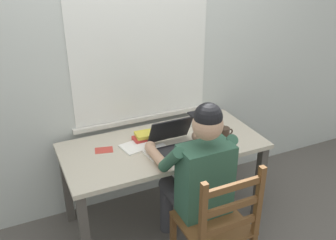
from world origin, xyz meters
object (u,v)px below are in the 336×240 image
desk (163,154)px  seated_person (197,175)px  computer_mouse (212,142)px  landscape_photo_print (104,150)px  wooden_chair (217,227)px  coffee_mug_white (195,120)px  coffee_mug_dark (224,134)px  book_stack_main (144,137)px  laptop (176,143)px

desk → seated_person: (0.05, -0.43, 0.06)m
computer_mouse → landscape_photo_print: 0.81m
wooden_chair → coffee_mug_white: (0.31, 0.88, 0.30)m
coffee_mug_dark → book_stack_main: size_ratio=0.69×
coffee_mug_dark → computer_mouse: bearing=-166.6°
laptop → book_stack_main: 0.28m
wooden_chair → laptop: 0.67m
coffee_mug_white → coffee_mug_dark: coffee_mug_dark is taller
landscape_photo_print → desk: bearing=0.4°
coffee_mug_white → landscape_photo_print: bearing=-174.7°
book_stack_main → landscape_photo_print: 0.33m
desk → laptop: size_ratio=4.55×
wooden_chair → book_stack_main: 0.89m
laptop → desk: bearing=115.8°
wooden_chair → computer_mouse: 0.67m
desk → book_stack_main: 0.20m
desk → coffee_mug_white: 0.43m
laptop → book_stack_main: size_ratio=1.86×
coffee_mug_white → book_stack_main: coffee_mug_white is taller
wooden_chair → coffee_mug_white: wooden_chair is taller
coffee_mug_dark → landscape_photo_print: 0.92m
coffee_mug_white → seated_person: bearing=-117.3°
laptop → coffee_mug_dark: size_ratio=2.71×
coffee_mug_dark → book_stack_main: (-0.56, 0.24, -0.02)m
desk → wooden_chair: (0.05, -0.71, -0.16)m
seated_person → laptop: (-0.00, 0.32, 0.08)m
desk → landscape_photo_print: bearing=167.2°
computer_mouse → book_stack_main: book_stack_main is taller
desk → coffee_mug_white: bearing=25.2°
computer_mouse → book_stack_main: bearing=147.9°
seated_person → landscape_photo_print: (-0.49, 0.53, 0.03)m
laptop → coffee_mug_white: 0.42m
wooden_chair → landscape_photo_print: size_ratio=7.19×
wooden_chair → laptop: bearing=90.0°
seated_person → computer_mouse: bearing=44.5°
coffee_mug_dark → landscape_photo_print: coffee_mug_dark is taller
laptop → seated_person: bearing=-89.9°
seated_person → computer_mouse: 0.39m
coffee_mug_dark → laptop: bearing=177.3°
desk → wooden_chair: wooden_chair is taller
desk → computer_mouse: bearing=-25.6°
seated_person → book_stack_main: seated_person is taller
coffee_mug_white → landscape_photo_print: 0.80m
coffee_mug_white → desk: bearing=-154.8°
wooden_chair → computer_mouse: wooden_chair is taller
book_stack_main → laptop: bearing=-54.8°
wooden_chair → book_stack_main: bearing=100.9°
computer_mouse → coffee_mug_dark: (0.12, 0.03, 0.03)m
desk → laptop: laptop is taller
seated_person → book_stack_main: (-0.16, 0.55, 0.06)m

